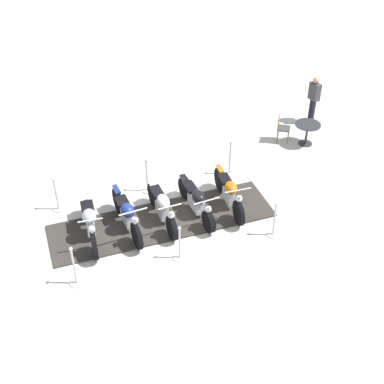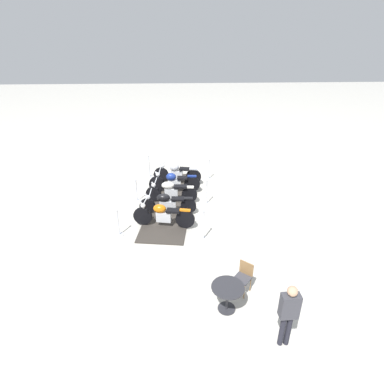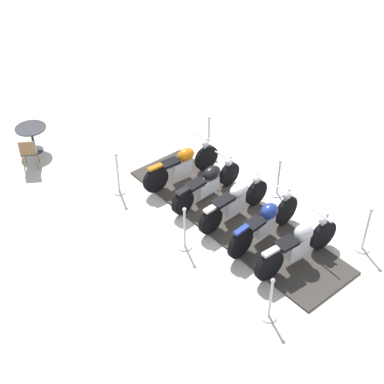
{
  "view_description": "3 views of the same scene",
  "coord_description": "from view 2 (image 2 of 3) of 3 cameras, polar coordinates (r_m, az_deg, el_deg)",
  "views": [
    {
      "loc": [
        4.36,
        10.06,
        9.3
      ],
      "look_at": [
        -0.89,
        0.01,
        0.69
      ],
      "focal_mm": 49.66,
      "sensor_mm": 36.0,
      "label": 1
    },
    {
      "loc": [
        -11.51,
        -0.21,
        6.15
      ],
      "look_at": [
        -0.75,
        -0.82,
        0.83
      ],
      "focal_mm": 28.83,
      "sensor_mm": 36.0,
      "label": 2
    },
    {
      "loc": [
        6.01,
        -8.13,
        8.65
      ],
      "look_at": [
        -0.76,
        -0.61,
        0.74
      ],
      "focal_mm": 52.83,
      "sensor_mm": 36.0,
      "label": 3
    }
  ],
  "objects": [
    {
      "name": "ground_plane",
      "position": [
        13.05,
        -3.78,
        -1.9
      ],
      "size": [
        80.0,
        80.0,
        0.0
      ],
      "primitive_type": "plane",
      "color": "beige"
    },
    {
      "name": "display_platform",
      "position": [
        13.04,
        -3.78,
        -1.81
      ],
      "size": [
        6.21,
        2.49,
        0.04
      ],
      "primitive_type": "cube",
      "rotation": [
        0.0,
        0.0,
        3.0
      ],
      "color": "#38332D",
      "rests_on": "ground_plane"
    },
    {
      "name": "motorcycle_chrome",
      "position": [
        14.54,
        -2.88,
        3.57
      ],
      "size": [
        0.71,
        2.24,
        1.04
      ],
      "rotation": [
        0.0,
        0.0,
        1.36
      ],
      "color": "black",
      "rests_on": "display_platform"
    },
    {
      "name": "motorcycle_navy",
      "position": [
        13.67,
        -3.43,
        1.95
      ],
      "size": [
        0.74,
        2.27,
        1.04
      ],
      "rotation": [
        0.0,
        0.0,
        1.51
      ],
      "color": "black",
      "rests_on": "display_platform"
    },
    {
      "name": "motorcycle_cream",
      "position": [
        12.82,
        -3.98,
        0.15
      ],
      "size": [
        0.63,
        2.16,
        0.96
      ],
      "rotation": [
        0.0,
        0.0,
        1.47
      ],
      "color": "black",
      "rests_on": "display_platform"
    },
    {
      "name": "motorcycle_black",
      "position": [
        12.0,
        -4.67,
        -2.05
      ],
      "size": [
        0.72,
        2.21,
        0.9
      ],
      "rotation": [
        0.0,
        0.0,
        1.51
      ],
      "color": "black",
      "rests_on": "display_platform"
    },
    {
      "name": "motorcycle_copper",
      "position": [
        11.16,
        -5.44,
        -4.16
      ],
      "size": [
        0.75,
        2.24,
        1.01
      ],
      "rotation": [
        0.0,
        0.0,
        1.37
      ],
      "color": "black",
      "rests_on": "display_platform"
    },
    {
      "name": "stanchion_right_mid",
      "position": [
        13.2,
        -10.17,
        -0.47
      ],
      "size": [
        0.35,
        0.35,
        1.02
      ],
      "color": "silver",
      "rests_on": "ground_plane"
    },
    {
      "name": "stanchion_right_front",
      "position": [
        15.44,
        -7.89,
        4.0
      ],
      "size": [
        0.34,
        0.34,
        1.15
      ],
      "color": "silver",
      "rests_on": "ground_plane"
    },
    {
      "name": "stanchion_left_mid",
      "position": [
        12.76,
        2.74,
        -0.78
      ],
      "size": [
        0.34,
        0.34,
        1.11
      ],
      "color": "silver",
      "rests_on": "ground_plane"
    },
    {
      "name": "stanchion_left_front",
      "position": [
        15.1,
        3.14,
        3.55
      ],
      "size": [
        0.34,
        0.34,
        1.05
      ],
      "color": "silver",
      "rests_on": "ground_plane"
    },
    {
      "name": "stanchion_right_rear",
      "position": [
        11.05,
        -13.41,
        -6.23
      ],
      "size": [
        0.31,
        0.31,
        1.04
      ],
      "color": "silver",
      "rests_on": "ground_plane"
    },
    {
      "name": "stanchion_left_rear",
      "position": [
        10.52,
        2.16,
        -6.92
      ],
      "size": [
        0.31,
        0.31,
        1.15
      ],
      "color": "silver",
      "rests_on": "ground_plane"
    },
    {
      "name": "cafe_table",
      "position": [
        8.05,
        6.6,
        -17.94
      ],
      "size": [
        0.82,
        0.82,
        0.74
      ],
      "color": "#2D2D33",
      "rests_on": "ground_plane"
    },
    {
      "name": "cafe_chair_near_table",
      "position": [
        8.61,
        9.56,
        -14.98
      ],
      "size": [
        0.56,
        0.56,
        0.88
      ],
      "rotation": [
        0.0,
        0.0,
        2.43
      ],
      "color": "olive",
      "rests_on": "ground_plane"
    },
    {
      "name": "bystander_person",
      "position": [
        7.29,
        17.45,
        -20.29
      ],
      "size": [
        0.23,
        0.4,
        1.67
      ],
      "rotation": [
        0.0,
        0.0,
        0.02
      ],
      "color": "#23232D",
      "rests_on": "ground_plane"
    }
  ]
}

